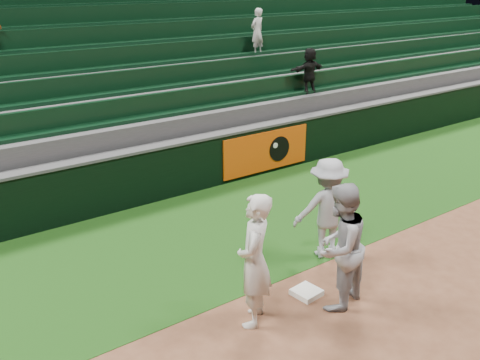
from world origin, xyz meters
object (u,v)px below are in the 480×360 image
at_px(baserunner, 340,247).
at_px(base_coach, 327,208).
at_px(first_base, 306,292).
at_px(first_baseman, 254,261).

height_order(baserunner, base_coach, baserunner).
bearing_deg(first_base, first_baseman, -177.59).
bearing_deg(baserunner, first_base, -83.02).
bearing_deg(first_baseman, baserunner, 119.60).
distance_m(first_base, baserunner, 1.05).
bearing_deg(first_base, baserunner, -67.38).
xyz_separation_m(first_base, first_baseman, (-1.08, -0.05, 0.95)).
bearing_deg(first_base, base_coach, 33.50).
distance_m(first_baseman, baserunner, 1.33).
bearing_deg(base_coach, first_baseman, 47.46).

